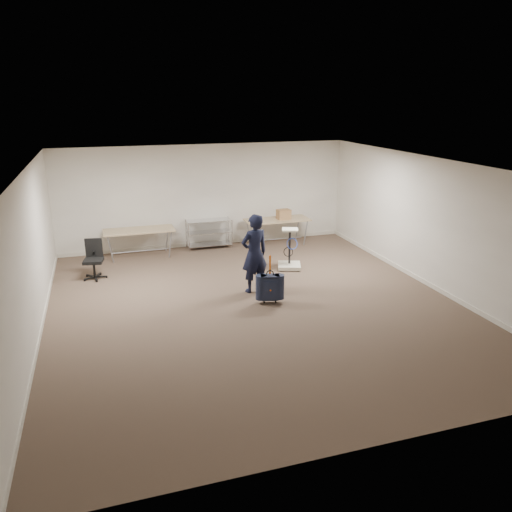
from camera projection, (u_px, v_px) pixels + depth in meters
name	position (u px, v px, depth m)	size (l,w,h in m)	color
ground	(255.00, 305.00, 10.05)	(9.00, 9.00, 0.00)	#4E3D2F
room_shell	(236.00, 280.00, 11.29)	(8.00, 9.00, 9.00)	beige
folding_table_left	(139.00, 232.00, 12.89)	(1.80, 0.75, 0.73)	tan
folding_table_right	(277.00, 221.00, 13.98)	(1.80, 0.75, 0.73)	tan
wire_shelf	(209.00, 232.00, 13.73)	(1.22, 0.47, 0.80)	silver
person	(254.00, 253.00, 10.52)	(0.62, 0.41, 1.70)	black
suitcase	(270.00, 287.00, 10.04)	(0.41, 0.29, 1.02)	#161F31
office_chair	(94.00, 267.00, 11.47)	(0.55, 0.55, 0.91)	black
equipment_cart	(289.00, 258.00, 12.13)	(0.69, 0.69, 1.00)	beige
cardboard_box	(284.00, 214.00, 13.95)	(0.36, 0.27, 0.27)	#987747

